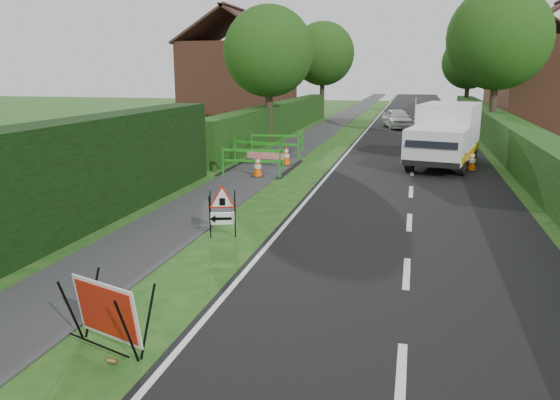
{
  "coord_description": "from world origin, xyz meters",
  "views": [
    {
      "loc": [
        2.49,
        -8.53,
        3.57
      ],
      "look_at": [
        -0.32,
        2.89,
        0.78
      ],
      "focal_mm": 35.0,
      "sensor_mm": 36.0,
      "label": 1
    }
  ],
  "objects_px": {
    "triangle_sign": "(221,208)",
    "works_van": "(445,134)",
    "red_rect_sign": "(107,312)",
    "hatchback_car": "(397,118)"
  },
  "relations": [
    {
      "from": "works_van",
      "to": "hatchback_car",
      "type": "bearing_deg",
      "value": 111.14
    },
    {
      "from": "triangle_sign",
      "to": "hatchback_car",
      "type": "relative_size",
      "value": 0.28
    },
    {
      "from": "red_rect_sign",
      "to": "works_van",
      "type": "height_order",
      "value": "works_van"
    },
    {
      "from": "triangle_sign",
      "to": "works_van",
      "type": "bearing_deg",
      "value": 46.37
    },
    {
      "from": "red_rect_sign",
      "to": "works_van",
      "type": "distance_m",
      "value": 16.65
    },
    {
      "from": "hatchback_car",
      "to": "red_rect_sign",
      "type": "bearing_deg",
      "value": -110.11
    },
    {
      "from": "triangle_sign",
      "to": "red_rect_sign",
      "type": "bearing_deg",
      "value": -105.56
    },
    {
      "from": "triangle_sign",
      "to": "works_van",
      "type": "relative_size",
      "value": 0.18
    },
    {
      "from": "triangle_sign",
      "to": "hatchback_car",
      "type": "bearing_deg",
      "value": 65.06
    },
    {
      "from": "hatchback_car",
      "to": "works_van",
      "type": "bearing_deg",
      "value": -96.05
    }
  ]
}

